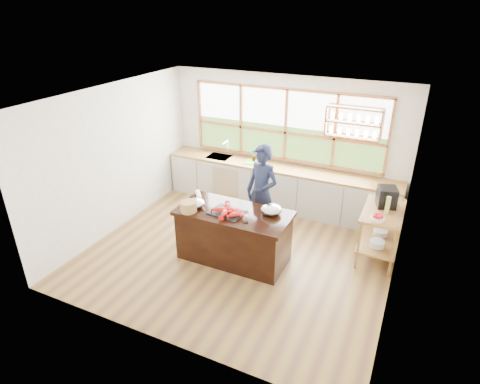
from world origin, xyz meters
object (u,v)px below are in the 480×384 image
Objects in this scene: wicker_basket at (188,207)px; espresso_machine at (387,197)px; cook at (262,192)px; island at (234,235)px.

espresso_machine is at bearing 28.46° from wicker_basket.
wicker_basket is at bearing -106.54° from cook.
cook is at bearing 81.48° from island.
island is at bearing 24.24° from wicker_basket.
cook is 1.42m from wicker_basket.
espresso_machine reaches higher than wicker_basket.
cook reaches higher than espresso_machine.
espresso_machine is (2.19, 1.25, 0.61)m from island.
cook reaches higher than island.
wicker_basket reaches higher than island.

